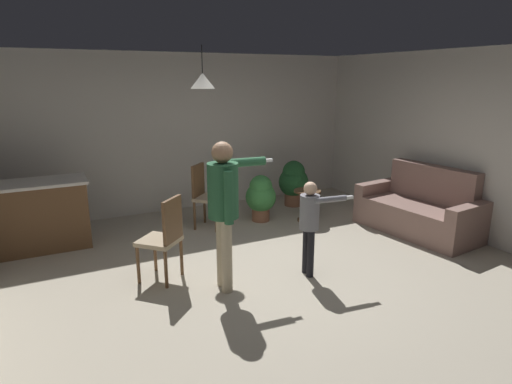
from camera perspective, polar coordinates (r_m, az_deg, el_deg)
name	(u,v)px	position (r m, az deg, el deg)	size (l,w,h in m)	color
ground	(275,275)	(5.29, 2.58, -10.87)	(7.68, 7.68, 0.00)	#B2A893
wall_back	(187,133)	(7.77, -9.01, 7.71)	(6.40, 0.10, 2.70)	beige
wall_right	(471,145)	(6.99, 26.39, 5.56)	(0.10, 6.40, 2.70)	beige
couch_floral	(420,211)	(7.04, 20.72, -2.32)	(1.04, 1.88, 1.00)	#8C6B60
kitchen_counter	(40,215)	(6.59, -26.51, -2.75)	(1.26, 0.66, 0.95)	brown
side_table_by_couch	(307,202)	(7.12, 6.74, -1.27)	(0.44, 0.44, 0.52)	brown
person_adult	(224,200)	(4.63, -4.18, -1.06)	(0.83, 0.48, 1.66)	tan
person_child	(310,218)	(5.08, 7.15, -3.42)	(0.58, 0.38, 1.15)	black
dining_chair_by_counter	(164,236)	(5.07, -11.96, -5.66)	(0.59, 0.59, 1.00)	brown
dining_chair_near_wall	(205,193)	(6.77, -6.70, -0.19)	(0.59, 0.59, 1.00)	brown
potted_plant_corner	(294,181)	(7.94, 4.96, 1.46)	(0.54, 0.54, 0.83)	brown
potted_plant_by_wall	(261,196)	(7.06, 0.64, -0.51)	(0.50, 0.50, 0.76)	brown
spare_remote_on_table	(310,190)	(7.05, 7.07, 0.33)	(0.04, 0.13, 0.04)	white
ceiling_light_pendant	(203,81)	(5.90, -7.03, 14.33)	(0.32, 0.32, 0.55)	silver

